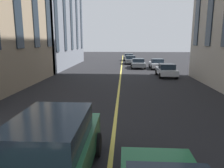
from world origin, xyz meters
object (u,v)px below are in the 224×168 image
Objects in this scene: car_silver_far at (157,64)px; car_grey_near at (129,57)px; car_grey_oncoming at (138,63)px; car_green_trailing at (51,151)px; car_grey_parked_a at (130,60)px; car_silver_parked_b at (166,70)px.

car_grey_near is at bearing 15.79° from car_silver_far.
car_green_trailing is at bearing 171.56° from car_grey_oncoming.
car_grey_oncoming is 5.81m from car_grey_parked_a.
car_grey_parked_a is (5.74, 0.90, -0.00)m from car_grey_oncoming.
car_grey_near is 12.20m from car_grey_oncoming.
car_silver_parked_b is at bearing 180.00° from car_silver_far.
car_grey_oncoming is 1.13× the size of car_grey_parked_a.
car_silver_parked_b is 7.87m from car_grey_oncoming.
car_grey_parked_a is at bearing 14.70° from car_silver_parked_b.
car_silver_far is at bearing -151.78° from car_grey_parked_a.
car_silver_parked_b is at bearing -161.02° from car_grey_oncoming.
car_silver_far is at bearing -164.21° from car_grey_near.
car_grey_oncoming is (7.45, 2.56, 0.00)m from car_silver_parked_b.
car_green_trailing is 1.07× the size of car_grey_near.
car_grey_oncoming is at bearing 18.98° from car_silver_parked_b.
car_grey_near is at bearing 10.51° from car_silver_parked_b.
car_silver_far is (6.74, 0.00, 0.00)m from car_silver_parked_b.
car_green_trailing is at bearing 174.75° from car_grey_parked_a.
car_grey_oncoming is at bearing -8.44° from car_green_trailing.
car_grey_parked_a reaches higher than car_grey_oncoming.
car_green_trailing reaches higher than car_silver_parked_b.
car_silver_far is (-12.86, -3.64, -0.00)m from car_grey_near.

